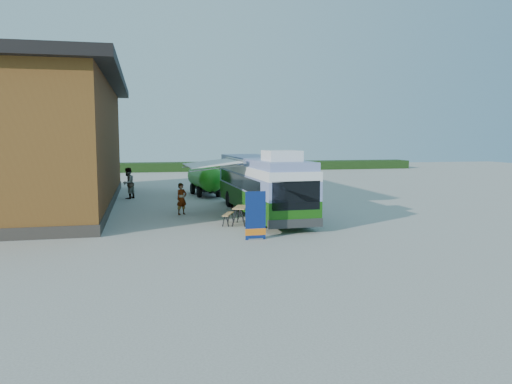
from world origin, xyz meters
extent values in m
plane|color=#BCB7AD|center=(0.00, 0.00, 0.00)|extent=(100.00, 100.00, 0.00)
cube|color=brown|center=(-10.50, 10.00, 3.50)|extent=(8.00, 20.00, 7.00)
cube|color=black|center=(-10.50, 10.00, 7.25)|extent=(9.60, 21.20, 0.50)
cube|color=#332D28|center=(-10.50, 10.00, 0.25)|extent=(8.10, 20.10, 0.50)
cube|color=#264419|center=(8.00, 38.00, 0.50)|extent=(40.00, 3.00, 1.00)
cube|color=#245F0F|center=(1.18, 4.24, 0.82)|extent=(2.61, 11.06, 1.01)
cube|color=#7B8AC0|center=(1.18, 4.24, 1.74)|extent=(2.61, 11.06, 0.82)
cube|color=black|center=(0.03, 4.66, 1.74)|extent=(0.31, 9.16, 0.64)
cube|color=black|center=(2.30, 4.73, 1.74)|extent=(0.31, 9.16, 0.64)
cube|color=white|center=(1.18, 4.24, 2.36)|extent=(2.61, 11.06, 0.41)
cube|color=#7B8AC0|center=(1.18, 4.24, 2.75)|extent=(2.47, 10.87, 0.37)
cube|color=white|center=(1.28, 0.76, 3.16)|extent=(1.51, 1.69, 0.46)
cube|color=black|center=(1.34, -1.23, 1.60)|extent=(2.06, 0.12, 1.19)
cube|color=#2D2D2D|center=(1.34, -1.18, 0.46)|extent=(2.35, 0.27, 0.37)
cube|color=#2D2D2D|center=(1.02, 9.66, 0.46)|extent=(2.35, 0.27, 0.37)
cylinder|color=black|center=(0.26, 0.55, 0.46)|extent=(0.30, 0.92, 0.92)
cylinder|color=black|center=(2.31, 0.60, 0.46)|extent=(0.30, 0.92, 0.92)
cylinder|color=black|center=(0.06, 7.42, 0.46)|extent=(0.30, 0.92, 0.92)
cylinder|color=black|center=(2.11, 7.48, 0.46)|extent=(0.30, 0.92, 0.92)
cube|color=white|center=(-1.39, 4.33, 2.44)|extent=(2.58, 4.03, 0.31)
cube|color=#A5A8AD|center=(-0.15, 4.37, 2.62)|extent=(0.27, 4.26, 0.15)
cylinder|color=#A5A8AD|center=(-1.34, 2.65, 2.34)|extent=(2.57, 0.12, 0.32)
cylinder|color=#A5A8AD|center=(-1.44, 6.01, 2.34)|extent=(2.57, 0.12, 0.32)
cube|color=navy|center=(-0.50, -1.86, 0.95)|extent=(0.81, 0.05, 1.90)
cube|color=orange|center=(-0.50, -1.86, 0.30)|extent=(0.83, 0.06, 0.27)
cube|color=#A5A8AD|center=(-0.50, -1.86, 0.03)|extent=(0.57, 0.20, 0.06)
cylinder|color=#A5A8AD|center=(-0.50, -1.84, 0.95)|extent=(0.02, 0.02, 1.90)
cube|color=tan|center=(-0.43, 1.46, 0.81)|extent=(0.99, 1.41, 0.04)
cube|color=tan|center=(-0.98, 1.68, 0.49)|extent=(0.74, 1.31, 0.04)
cube|color=tan|center=(0.12, 1.24, 0.49)|extent=(0.74, 1.31, 0.04)
cube|color=black|center=(-0.82, 1.03, 0.40)|extent=(0.07, 0.07, 0.80)
cube|color=black|center=(-0.45, 0.88, 0.40)|extent=(0.07, 0.07, 0.80)
cube|color=black|center=(-0.41, 2.04, 0.40)|extent=(0.07, 0.07, 0.80)
cube|color=black|center=(-0.05, 1.89, 0.40)|extent=(0.07, 0.07, 0.80)
imported|color=#999999|center=(-2.83, 5.12, 0.82)|extent=(0.71, 0.64, 1.63)
imported|color=#999999|center=(-5.70, 12.51, 1.01)|extent=(1.15, 1.23, 2.01)
cylinder|color=#25911A|center=(-0.63, 13.30, 1.24)|extent=(2.03, 3.83, 1.66)
sphere|color=#25911A|center=(-0.44, 11.47, 1.24)|extent=(1.66, 1.66, 1.66)
sphere|color=#25911A|center=(-0.82, 15.13, 1.24)|extent=(1.66, 1.66, 1.66)
cube|color=black|center=(-0.63, 13.30, 0.51)|extent=(1.50, 3.96, 0.18)
cube|color=black|center=(-0.38, 10.92, 0.46)|extent=(0.22, 1.11, 0.09)
cylinder|color=black|center=(-1.15, 12.13, 0.37)|extent=(0.30, 0.76, 0.74)
cylinder|color=black|center=(0.13, 12.26, 0.37)|extent=(0.30, 0.76, 0.74)
cylinder|color=black|center=(-1.38, 14.33, 0.37)|extent=(0.30, 0.76, 0.74)
cylinder|color=black|center=(-0.10, 14.46, 0.37)|extent=(0.30, 0.76, 0.74)
camera|label=1|loc=(-4.70, -20.52, 4.00)|focal=35.00mm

